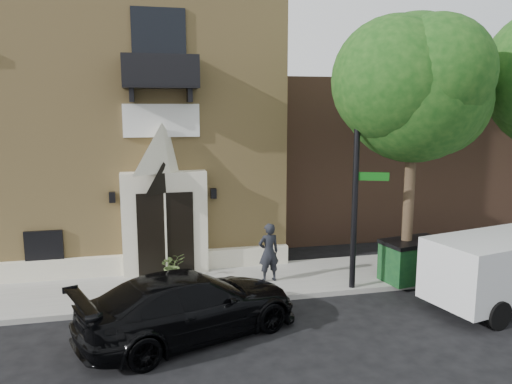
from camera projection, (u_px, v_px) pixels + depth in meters
ground at (210, 307)px, 13.38m from camera, size 120.00×120.00×0.00m
sidewalk at (236, 283)px, 15.03m from camera, size 42.00×3.00×0.15m
church at (105, 124)px, 19.57m from camera, size 12.20×11.01×9.30m
neighbour_building at (430, 151)px, 24.13m from camera, size 18.00×8.00×6.40m
street_tree_left at (417, 87)px, 14.05m from camera, size 4.97×4.38×7.77m
black_sedan at (190, 305)px, 11.60m from camera, size 5.70×3.89×1.53m
street_sign at (356, 179)px, 13.95m from camera, size 0.95×1.20×6.30m
fire_hydrant at (431, 268)px, 15.02m from camera, size 0.43×0.34×0.75m
dumpster at (413, 260)px, 15.00m from camera, size 2.06×1.41×1.24m
planter at (173, 266)px, 15.11m from camera, size 0.86×0.79×0.81m
pedestrian_near at (269, 252)px, 14.85m from camera, size 0.70×0.51×1.77m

